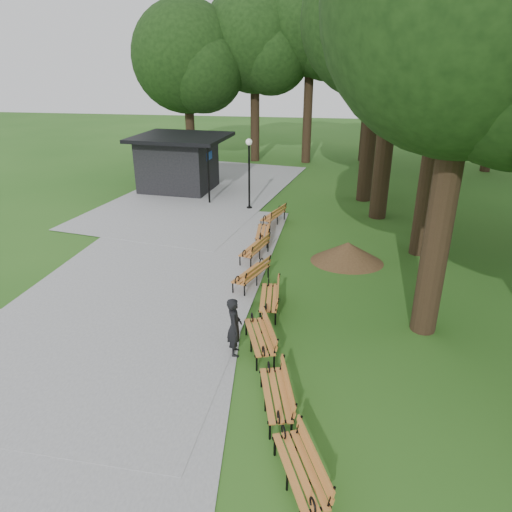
# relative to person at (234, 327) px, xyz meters

# --- Properties ---
(ground) EXTENTS (100.00, 100.00, 0.00)m
(ground) POSITION_rel_person_xyz_m (0.12, 1.08, -0.81)
(ground) COLOR #255719
(ground) RESTS_ON ground
(path) EXTENTS (12.00, 38.00, 0.06)m
(path) POSITION_rel_person_xyz_m (-3.88, 4.08, -0.78)
(path) COLOR gray
(path) RESTS_ON ground
(person) EXTENTS (0.52, 0.67, 1.62)m
(person) POSITION_rel_person_xyz_m (0.00, 0.00, 0.00)
(person) COLOR black
(person) RESTS_ON ground
(kiosk) EXTENTS (5.39, 4.80, 3.13)m
(kiosk) POSITION_rel_person_xyz_m (-6.34, 15.51, 0.76)
(kiosk) COLOR black
(kiosk) RESTS_ON ground
(lamp_post) EXTENTS (0.32, 0.32, 3.52)m
(lamp_post) POSITION_rel_person_xyz_m (-1.70, 12.48, 1.69)
(lamp_post) COLOR black
(lamp_post) RESTS_ON ground
(dirt_mound) EXTENTS (2.29, 2.29, 0.79)m
(dirt_mound) POSITION_rel_person_xyz_m (3.05, 6.47, -0.41)
(dirt_mound) COLOR #47301C
(dirt_mound) RESTS_ON ground
(bench_0) EXTENTS (1.31, 2.00, 0.88)m
(bench_0) POSITION_rel_person_xyz_m (1.94, -3.90, -0.37)
(bench_0) COLOR #C46E2D
(bench_0) RESTS_ON ground
(bench_1) EXTENTS (1.08, 2.00, 0.88)m
(bench_1) POSITION_rel_person_xyz_m (1.29, -1.97, -0.37)
(bench_1) COLOR #C46E2D
(bench_1) RESTS_ON ground
(bench_2) EXTENTS (1.22, 2.00, 0.88)m
(bench_2) POSITION_rel_person_xyz_m (0.61, 0.21, -0.37)
(bench_2) COLOR #C46E2D
(bench_2) RESTS_ON ground
(bench_3) EXTENTS (0.80, 1.95, 0.88)m
(bench_3) POSITION_rel_person_xyz_m (0.59, 2.37, -0.37)
(bench_3) COLOR #C46E2D
(bench_3) RESTS_ON ground
(bench_4) EXTENTS (1.26, 2.00, 0.88)m
(bench_4) POSITION_rel_person_xyz_m (-0.22, 3.96, -0.37)
(bench_4) COLOR #C46E2D
(bench_4) RESTS_ON ground
(bench_5) EXTENTS (1.11, 2.00, 0.88)m
(bench_5) POSITION_rel_person_xyz_m (-0.45, 6.17, -0.37)
(bench_5) COLOR #C46E2D
(bench_5) RESTS_ON ground
(bench_6) EXTENTS (0.77, 1.94, 0.88)m
(bench_6) POSITION_rel_person_xyz_m (-0.39, 8.09, -0.37)
(bench_6) COLOR #C46E2D
(bench_6) RESTS_ON ground
(bench_7) EXTENTS (1.19, 2.00, 0.88)m
(bench_7) POSITION_rel_person_xyz_m (-0.22, 10.23, -0.37)
(bench_7) COLOR #C46E2D
(bench_7) RESTS_ON ground
(lawn_tree_0) EXTENTS (6.76, 6.76, 11.64)m
(lawn_tree_0) POSITION_rel_person_xyz_m (5.07, 1.98, 7.40)
(lawn_tree_0) COLOR black
(lawn_tree_0) RESTS_ON ground
(lawn_tree_1) EXTENTS (6.33, 6.33, 10.70)m
(lawn_tree_1) POSITION_rel_person_xyz_m (5.79, 7.73, 6.68)
(lawn_tree_1) COLOR black
(lawn_tree_1) RESTS_ON ground
(lawn_tree_4) EXTENTS (7.46, 7.46, 12.51)m
(lawn_tree_4) POSITION_rel_person_xyz_m (4.12, 15.00, 7.92)
(lawn_tree_4) COLOR black
(lawn_tree_4) RESTS_ON ground
(tree_backdrop) EXTENTS (37.01, 9.84, 16.62)m
(tree_backdrop) POSITION_rel_person_xyz_m (7.11, 24.23, 7.50)
(tree_backdrop) COLOR black
(tree_backdrop) RESTS_ON ground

